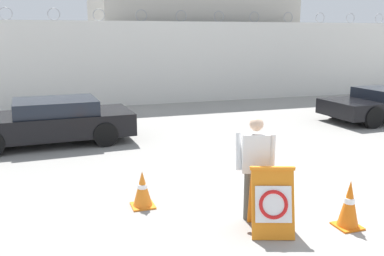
{
  "coord_description": "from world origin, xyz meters",
  "views": [
    {
      "loc": [
        -4.46,
        -6.32,
        2.9
      ],
      "look_at": [
        -1.73,
        1.96,
        0.97
      ],
      "focal_mm": 40.0,
      "sensor_mm": 36.0,
      "label": 1
    }
  ],
  "objects_px": {
    "barricade_sign": "(272,200)",
    "traffic_cone_near": "(142,189)",
    "traffic_cone_mid": "(349,204)",
    "parked_car_front_coupe": "(50,121)",
    "security_guard": "(255,164)"
  },
  "relations": [
    {
      "from": "barricade_sign",
      "to": "traffic_cone_mid",
      "type": "height_order",
      "value": "barricade_sign"
    },
    {
      "from": "barricade_sign",
      "to": "traffic_cone_mid",
      "type": "xyz_separation_m",
      "value": [
        1.2,
        -0.22,
        -0.13
      ]
    },
    {
      "from": "barricade_sign",
      "to": "traffic_cone_near",
      "type": "relative_size",
      "value": 1.6
    },
    {
      "from": "traffic_cone_near",
      "to": "barricade_sign",
      "type": "bearing_deg",
      "value": -43.9
    },
    {
      "from": "traffic_cone_mid",
      "to": "traffic_cone_near",
      "type": "bearing_deg",
      "value": 147.79
    },
    {
      "from": "barricade_sign",
      "to": "parked_car_front_coupe",
      "type": "height_order",
      "value": "parked_car_front_coupe"
    },
    {
      "from": "traffic_cone_mid",
      "to": "parked_car_front_coupe",
      "type": "xyz_separation_m",
      "value": [
        -4.27,
        6.82,
        0.24
      ]
    },
    {
      "from": "traffic_cone_near",
      "to": "parked_car_front_coupe",
      "type": "distance_m",
      "value": 5.26
    },
    {
      "from": "traffic_cone_mid",
      "to": "barricade_sign",
      "type": "bearing_deg",
      "value": 169.56
    },
    {
      "from": "security_guard",
      "to": "barricade_sign",
      "type": "bearing_deg",
      "value": 114.6
    },
    {
      "from": "security_guard",
      "to": "traffic_cone_mid",
      "type": "distance_m",
      "value": 1.53
    },
    {
      "from": "barricade_sign",
      "to": "traffic_cone_near",
      "type": "height_order",
      "value": "barricade_sign"
    },
    {
      "from": "parked_car_front_coupe",
      "to": "traffic_cone_near",
      "type": "bearing_deg",
      "value": 103.18
    },
    {
      "from": "traffic_cone_mid",
      "to": "parked_car_front_coupe",
      "type": "height_order",
      "value": "parked_car_front_coupe"
    },
    {
      "from": "parked_car_front_coupe",
      "to": "traffic_cone_mid",
      "type": "bearing_deg",
      "value": 119.1
    }
  ]
}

